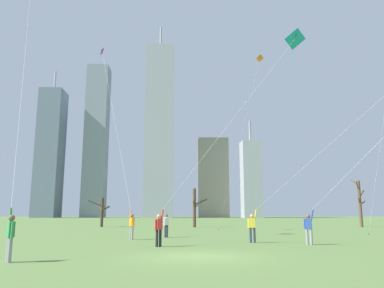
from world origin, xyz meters
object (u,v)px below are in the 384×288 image
(kite_flyer_midfield_center_red, at_px, (18,145))
(bare_tree_center, at_px, (360,202))
(bystander_strolling_midfield, at_px, (166,224))
(bare_tree_leftmost, at_px, (102,211))
(kite_flyer_far_back_teal, at_px, (198,173))
(distant_kite_drifting_left_orange, at_px, (256,73))
(kite_flyer_midfield_left_purple, at_px, (127,197))
(kite_flyer_foreground_right_pink, at_px, (338,195))
(kite_flyer_foreground_left_white, at_px, (282,198))
(bare_tree_far_right_edge, at_px, (195,206))

(kite_flyer_midfield_center_red, distance_m, bare_tree_center, 42.79)
(bystander_strolling_midfield, height_order, bare_tree_leftmost, bare_tree_leftmost)
(bystander_strolling_midfield, bearing_deg, bare_tree_center, 39.56)
(kite_flyer_midfield_center_red, height_order, bare_tree_leftmost, kite_flyer_midfield_center_red)
(kite_flyer_far_back_teal, height_order, distant_kite_drifting_left_orange, distant_kite_drifting_left_orange)
(kite_flyer_far_back_teal, bearing_deg, kite_flyer_midfield_left_purple, 129.31)
(kite_flyer_midfield_center_red, distance_m, kite_flyer_foreground_right_pink, 15.81)
(kite_flyer_midfield_center_red, distance_m, bystander_strolling_midfield, 13.10)
(kite_flyer_midfield_center_red, bearing_deg, bare_tree_leftmost, 94.39)
(kite_flyer_foreground_left_white, xyz_separation_m, bare_tree_far_right_edge, (-3.91, 24.69, -0.06))
(kite_flyer_foreground_right_pink, xyz_separation_m, bare_tree_center, (14.56, 27.37, 0.50))
(kite_flyer_midfield_left_purple, distance_m, distant_kite_drifting_left_orange, 27.06)
(bystander_strolling_midfield, bearing_deg, distant_kite_drifting_left_orange, 57.49)
(distant_kite_drifting_left_orange, xyz_separation_m, bare_tree_far_right_edge, (-7.44, 3.23, -16.20))
(kite_flyer_far_back_teal, relative_size, bare_tree_center, 2.33)
(kite_flyer_foreground_right_pink, distance_m, bare_tree_far_right_edge, 28.11)
(distant_kite_drifting_left_orange, distance_m, bare_tree_leftmost, 25.93)
(kite_flyer_midfield_center_red, xyz_separation_m, bystander_strolling_midfield, (6.20, 10.95, -3.66))
(kite_flyer_midfield_left_purple, bearing_deg, bare_tree_center, 38.04)
(kite_flyer_midfield_center_red, height_order, distant_kite_drifting_left_orange, distant_kite_drifting_left_orange)
(kite_flyer_far_back_teal, bearing_deg, bare_tree_far_right_edge, 87.52)
(kite_flyer_far_back_teal, bearing_deg, kite_flyer_foreground_left_white, 17.68)
(kite_flyer_foreground_right_pink, xyz_separation_m, bare_tree_leftmost, (-17.86, 29.35, -0.60))
(distant_kite_drifting_left_orange, distance_m, bare_tree_center, 20.71)
(kite_flyer_midfield_left_purple, relative_size, kite_flyer_foreground_left_white, 1.16)
(bare_tree_center, height_order, bare_tree_leftmost, bare_tree_center)
(kite_flyer_foreground_left_white, height_order, bystander_strolling_midfield, kite_flyer_foreground_left_white)
(kite_flyer_foreground_right_pink, bearing_deg, bare_tree_center, 61.99)
(kite_flyer_midfield_left_purple, xyz_separation_m, bare_tree_leftmost, (-6.02, 22.65, -0.76))
(kite_flyer_foreground_left_white, xyz_separation_m, bare_tree_leftmost, (-15.63, 26.61, -0.55))
(kite_flyer_midfield_center_red, relative_size, bare_tree_far_right_edge, 4.03)
(kite_flyer_foreground_right_pink, bearing_deg, kite_flyer_midfield_left_purple, 150.50)
(bystander_strolling_midfield, bearing_deg, bare_tree_far_right_edge, 81.25)
(bare_tree_center, xyz_separation_m, bare_tree_leftmost, (-32.42, 1.99, -1.11))
(bystander_strolling_midfield, distance_m, bare_tree_leftmost, 23.30)
(kite_flyer_foreground_right_pink, bearing_deg, kite_flyer_foreground_left_white, 129.17)
(distant_kite_drifting_left_orange, relative_size, bare_tree_center, 3.53)
(kite_flyer_foreground_left_white, bearing_deg, kite_flyer_midfield_left_purple, 157.60)
(kite_flyer_midfield_center_red, height_order, bystander_strolling_midfield, kite_flyer_midfield_center_red)
(kite_flyer_midfield_left_purple, relative_size, kite_flyer_foreground_right_pink, 1.64)
(bare_tree_leftmost, bearing_deg, kite_flyer_midfield_left_purple, -75.13)
(kite_flyer_far_back_teal, bearing_deg, kite_flyer_foreground_right_pink, -8.82)
(kite_flyer_foreground_right_pink, relative_size, bare_tree_center, 1.77)
(kite_flyer_midfield_center_red, bearing_deg, kite_flyer_foreground_left_white, 24.27)
(kite_flyer_far_back_teal, relative_size, bare_tree_far_right_edge, 2.99)
(distant_kite_drifting_left_orange, relative_size, bare_tree_far_right_edge, 4.53)
(distant_kite_drifting_left_orange, bearing_deg, bystander_strolling_midfield, -122.51)
(kite_flyer_midfield_left_purple, height_order, bare_tree_center, kite_flyer_midfield_left_purple)
(distant_kite_drifting_left_orange, height_order, bare_tree_leftmost, distant_kite_drifting_left_orange)
(kite_flyer_midfield_left_purple, bearing_deg, kite_flyer_foreground_right_pink, -29.50)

